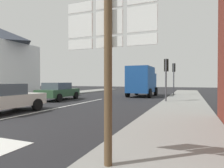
{
  "coord_description": "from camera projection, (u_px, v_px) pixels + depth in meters",
  "views": [
    {
      "loc": [
        7.29,
        -3.83,
        1.6
      ],
      "look_at": [
        1.77,
        10.02,
        1.38
      ],
      "focal_mm": 31.47,
      "sensor_mm": 36.0,
      "label": 1
    }
  ],
  "objects": [
    {
      "name": "delivery_truck",
      "position": [
        142.0,
        81.0,
        20.39
      ],
      "size": [
        2.52,
        5.02,
        3.05
      ],
      "color": "#19478C",
      "rests_on": "ground"
    },
    {
      "name": "sidewalk_left",
      "position": [
        6.0,
        100.0,
        16.25
      ],
      "size": [
        2.99,
        44.0,
        0.14
      ],
      "primitive_type": "cube",
      "color": "gray",
      "rests_on": "ground"
    },
    {
      "name": "ground_plane",
      "position": [
        91.0,
        101.0,
        15.57
      ],
      "size": [
        80.0,
        80.0,
        0.0
      ],
      "primitive_type": "plane",
      "color": "#232326"
    },
    {
      "name": "sedan_near",
      "position": [
        2.0,
        98.0,
        9.63
      ],
      "size": [
        1.97,
        4.2,
        1.47
      ],
      "color": "beige",
      "rests_on": "ground"
    },
    {
      "name": "sedan_far",
      "position": [
        58.0,
        91.0,
        16.47
      ],
      "size": [
        2.21,
        4.32,
        1.47
      ],
      "color": "#2D5133",
      "rests_on": "ground"
    },
    {
      "name": "traffic_light_near_right",
      "position": [
        166.0,
        70.0,
        14.33
      ],
      "size": [
        0.3,
        0.49,
        3.21
      ],
      "color": "#47474C",
      "rests_on": "ground"
    },
    {
      "name": "route_sign_post",
      "position": [
        108.0,
        58.0,
        3.39
      ],
      "size": [
        1.66,
        0.14,
        3.2
      ],
      "color": "brown",
      "rests_on": "ground"
    },
    {
      "name": "lane_centre_stripe",
      "position": [
        60.0,
        107.0,
        11.86
      ],
      "size": [
        0.16,
        12.0,
        0.01
      ],
      "primitive_type": "cube",
      "color": "silver",
      "rests_on": "ground"
    },
    {
      "name": "sidewalk_right",
      "position": [
        182.0,
        108.0,
        11.18
      ],
      "size": [
        2.99,
        44.0,
        0.14
      ],
      "primitive_type": "cube",
      "color": "gray",
      "rests_on": "ground"
    },
    {
      "name": "traffic_light_far_right",
      "position": [
        174.0,
        72.0,
        21.08
      ],
      "size": [
        0.3,
        0.49,
        3.5
      ],
      "color": "#47474C",
      "rests_on": "ground"
    }
  ]
}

